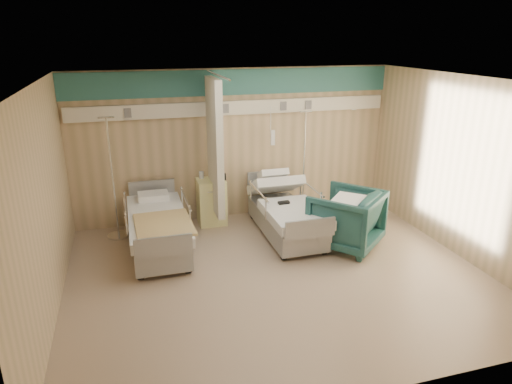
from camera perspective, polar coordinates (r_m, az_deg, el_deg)
The scene contains 13 objects.
ground at distance 6.86m, azimuth 2.65°, elevation -10.28°, with size 6.00×5.00×0.00m, color gray.
room_walls at distance 6.39m, azimuth 1.91°, elevation 5.50°, with size 6.04×5.04×2.82m.
bed_right at distance 8.01m, azimuth 3.78°, elevation -3.30°, with size 1.00×2.16×0.63m, color white, non-canonical shape.
bed_left at distance 7.60m, azimuth -12.10°, elevation -5.00°, with size 1.00×2.16×0.63m, color white, non-canonical shape.
bedside_cabinet at distance 8.50m, azimuth -5.60°, elevation -1.20°, with size 0.50×0.48×0.85m, color #F6F399.
visitor_armchair at distance 7.67m, azimuth 11.18°, elevation -3.33°, with size 1.03×1.06×0.96m, color #1D4847.
waffle_blanket at distance 7.49m, azimuth 11.73°, elevation 0.28°, with size 0.57×0.50×0.06m, color white.
iv_stand_right at distance 9.07m, azimuth 5.89°, elevation 0.02°, with size 0.36×0.36×2.01m.
iv_stand_left at distance 8.24m, azimuth -17.05°, elevation -2.59°, with size 0.38×0.38×2.11m.
call_remote at distance 7.78m, azimuth 3.49°, elevation -1.33°, with size 0.19×0.09×0.04m, color black.
tan_blanket at distance 7.04m, azimuth -11.47°, elevation -3.97°, with size 0.84×1.05×0.04m, color tan.
toiletry_bag at distance 8.31m, azimuth -4.75°, elevation 1.92°, with size 0.24×0.15×0.13m, color black.
white_cup at distance 8.45m, azimuth -6.85°, elevation 2.14°, with size 0.09×0.09×0.13m, color white.
Camera 1 is at (-1.96, -5.64, 3.38)m, focal length 32.00 mm.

